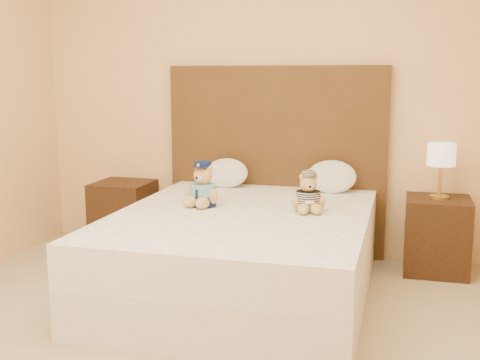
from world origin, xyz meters
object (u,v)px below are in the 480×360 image
(nightstand_right, at_px, (437,235))
(bed, at_px, (243,253))
(pillow_right, at_px, (332,175))
(lamp, at_px, (441,157))
(nightstand_left, at_px, (124,214))
(teddy_police, at_px, (203,184))
(teddy_prisoner, at_px, (308,193))
(pillow_left, at_px, (226,172))

(nightstand_right, bearing_deg, bed, -147.38)
(pillow_right, bearing_deg, lamp, -2.21)
(nightstand_left, height_order, teddy_police, teddy_police)
(bed, relative_size, teddy_police, 6.63)
(teddy_prisoner, distance_m, pillow_left, 1.05)
(nightstand_right, height_order, teddy_police, teddy_police)
(nightstand_left, height_order, pillow_left, pillow_left)
(lamp, xyz_separation_m, pillow_left, (-1.61, 0.03, -0.18))
(pillow_left, height_order, pillow_right, pillow_right)
(nightstand_right, relative_size, pillow_right, 1.48)
(nightstand_left, relative_size, teddy_prisoner, 2.13)
(nightstand_right, height_order, pillow_left, pillow_left)
(bed, xyz_separation_m, nightstand_left, (-1.25, 0.80, -0.00))
(nightstand_left, relative_size, pillow_left, 1.58)
(nightstand_left, bearing_deg, pillow_right, 1.00)
(nightstand_left, bearing_deg, nightstand_right, 0.00)
(lamp, relative_size, pillow_right, 1.07)
(teddy_police, bearing_deg, bed, -6.03)
(nightstand_right, xyz_separation_m, pillow_right, (-0.78, 0.03, 0.41))
(nightstand_left, relative_size, pillow_right, 1.48)
(teddy_police, height_order, teddy_prisoner, teddy_police)
(nightstand_right, bearing_deg, pillow_right, 177.79)
(nightstand_left, xyz_separation_m, teddy_prisoner, (1.66, -0.68, 0.40))
(teddy_prisoner, bearing_deg, lamp, 21.95)
(teddy_police, distance_m, teddy_prisoner, 0.72)
(lamp, bearing_deg, nightstand_right, 0.00)
(lamp, xyz_separation_m, teddy_police, (-1.56, -0.69, -0.15))
(nightstand_right, bearing_deg, teddy_prisoner, -140.96)
(nightstand_right, distance_m, pillow_right, 0.88)
(bed, distance_m, nightstand_left, 1.48)
(pillow_left, bearing_deg, teddy_police, -85.98)
(pillow_right, bearing_deg, teddy_police, -137.27)
(lamp, bearing_deg, nightstand_left, 180.00)
(pillow_left, bearing_deg, teddy_prisoner, -42.99)
(nightstand_left, bearing_deg, pillow_left, 1.93)
(teddy_police, xyz_separation_m, teddy_prisoner, (0.71, 0.01, -0.02))
(lamp, bearing_deg, pillow_left, 178.93)
(bed, height_order, pillow_right, pillow_right)
(bed, relative_size, pillow_right, 5.37)
(nightstand_right, xyz_separation_m, lamp, (-0.00, 0.00, 0.57))
(teddy_prisoner, relative_size, pillow_left, 0.74)
(nightstand_left, relative_size, lamp, 1.38)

